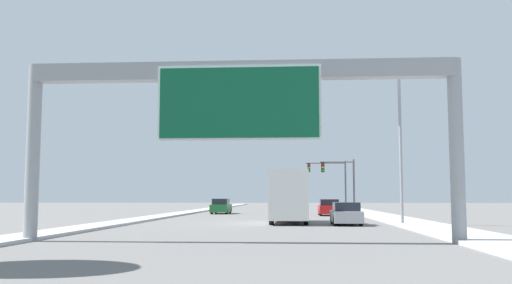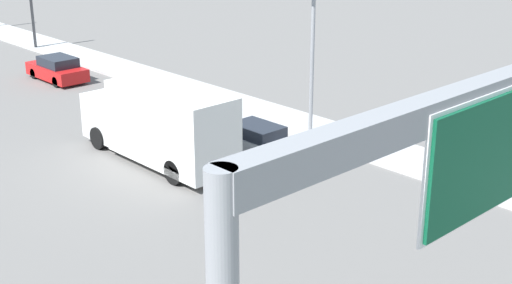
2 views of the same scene
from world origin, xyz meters
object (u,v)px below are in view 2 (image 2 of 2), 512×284
(sign_gantry, at_px, (495,141))
(truck_box_primary, at_px, (160,124))
(car_far_right, at_px, (255,140))
(street_lamp_right, at_px, (308,15))
(car_far_left, at_px, (57,69))

(sign_gantry, relative_size, truck_box_primary, 2.05)
(sign_gantry, height_order, truck_box_primary, sign_gantry)
(sign_gantry, xyz_separation_m, car_far_right, (5.25, 13.66, -4.77))
(car_far_right, distance_m, street_lamp_right, 5.90)
(car_far_left, distance_m, car_far_right, 17.23)
(car_far_right, height_order, truck_box_primary, truck_box_primary)
(car_far_left, xyz_separation_m, truck_box_primary, (-3.50, -15.22, 1.01))
(car_far_left, distance_m, street_lamp_right, 18.38)
(car_far_right, bearing_deg, car_far_left, 90.00)
(street_lamp_right, bearing_deg, truck_box_primary, 161.41)
(truck_box_primary, xyz_separation_m, street_lamp_right, (6.52, -2.19, 4.02))
(truck_box_primary, height_order, street_lamp_right, street_lamp_right)
(car_far_left, bearing_deg, sign_gantry, -99.65)
(truck_box_primary, bearing_deg, car_far_left, 77.05)
(car_far_left, xyz_separation_m, car_far_right, (-0.00, -17.23, -0.04))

